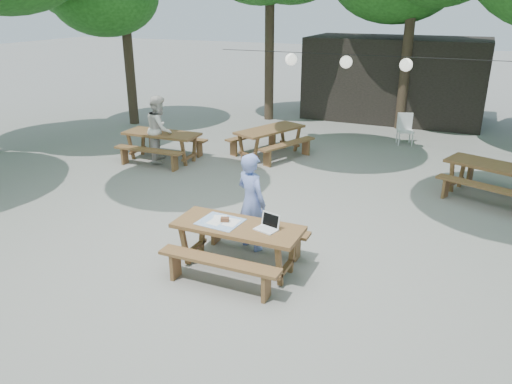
{
  "coord_description": "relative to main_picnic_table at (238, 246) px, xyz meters",
  "views": [
    {
      "loc": [
        3.18,
        -7.84,
        3.99
      ],
      "look_at": [
        0.12,
        -0.87,
        1.05
      ],
      "focal_mm": 35.0,
      "sensor_mm": 36.0,
      "label": 1
    }
  ],
  "objects": [
    {
      "name": "laptop",
      "position": [
        0.48,
        0.06,
        0.42
      ],
      "size": [
        0.39,
        0.34,
        0.24
      ],
      "rotation": [
        0.0,
        0.0,
        -0.27
      ],
      "color": "white",
      "rests_on": "main_picnic_table"
    },
    {
      "name": "pavilion",
      "position": [
        0.38,
        12.07,
        1.01
      ],
      "size": [
        6.0,
        3.0,
        2.8
      ],
      "primitive_type": "cube",
      "color": "black",
      "rests_on": "ground"
    },
    {
      "name": "paper_lanterns",
      "position": [
        -0.31,
        7.57,
        2.02
      ],
      "size": [
        9.0,
        0.34,
        0.38
      ],
      "color": "black",
      "rests_on": "ground"
    },
    {
      "name": "woman",
      "position": [
        -0.11,
        0.75,
        0.45
      ],
      "size": [
        0.73,
        0.62,
        1.68
      ],
      "primitive_type": "imported",
      "rotation": [
        0.0,
        0.0,
        2.71
      ],
      "color": "#778BDA",
      "rests_on": "ground"
    },
    {
      "name": "picnic_table_nw",
      "position": [
        -4.32,
        4.37,
        0.0
      ],
      "size": [
        2.02,
        1.63,
        0.75
      ],
      "rotation": [
        0.0,
        0.0,
        0.03
      ],
      "color": "brown",
      "rests_on": "ground"
    },
    {
      "name": "picnic_table_far_w",
      "position": [
        -1.88,
        5.93,
        0.0
      ],
      "size": [
        2.19,
        2.36,
        0.75
      ],
      "rotation": [
        0.0,
        0.0,
        1.18
      ],
      "color": "brown",
      "rests_on": "ground"
    },
    {
      "name": "main_picnic_table",
      "position": [
        0.0,
        0.0,
        0.0
      ],
      "size": [
        2.0,
        1.58,
        0.75
      ],
      "color": "brown",
      "rests_on": "ground"
    },
    {
      "name": "plastic_chair",
      "position": [
        1.32,
        8.57,
        -0.13
      ],
      "size": [
        0.56,
        0.56,
        0.9
      ],
      "rotation": [
        0.0,
        0.0,
        0.32
      ],
      "color": "silver",
      "rests_on": "ground"
    },
    {
      "name": "ground",
      "position": [
        -0.12,
        1.57,
        -0.39
      ],
      "size": [
        80.0,
        80.0,
        0.0
      ],
      "primitive_type": "plane",
      "color": "slate",
      "rests_on": "ground"
    },
    {
      "name": "second_person",
      "position": [
        -4.33,
        4.32,
        0.47
      ],
      "size": [
        0.95,
        1.04,
        1.72
      ],
      "primitive_type": "imported",
      "rotation": [
        0.0,
        0.0,
        2.02
      ],
      "color": "white",
      "rests_on": "ground"
    },
    {
      "name": "tabletop_clutter",
      "position": [
        -0.29,
        0.01,
        0.37
      ],
      "size": [
        0.69,
        0.6,
        0.08
      ],
      "color": "#3773BE",
      "rests_on": "main_picnic_table"
    },
    {
      "name": "picnic_table_ne",
      "position": [
        3.69,
        4.89,
        0.0
      ],
      "size": [
        2.33,
        2.14,
        0.75
      ],
      "rotation": [
        0.0,
        0.0,
        -0.35
      ],
      "color": "brown",
      "rests_on": "ground"
    }
  ]
}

